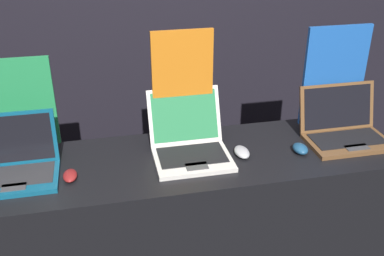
{
  "coord_description": "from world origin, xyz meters",
  "views": [
    {
      "loc": [
        -0.37,
        -1.46,
        1.93
      ],
      "look_at": [
        0.0,
        0.28,
        1.03
      ],
      "focal_mm": 42.0,
      "sensor_mm": 36.0,
      "label": 1
    }
  ],
  "objects_px": {
    "laptop_front": "(16,163)",
    "mouse_back": "(300,149)",
    "promo_stand_back": "(334,80)",
    "mouse_front": "(70,176)",
    "mouse_middle": "(242,152)",
    "laptop_back": "(344,128)",
    "promo_stand_middle": "(182,89)",
    "laptop_middle": "(189,142)",
    "promo_stand_front": "(16,109)"
  },
  "relations": [
    {
      "from": "promo_stand_front",
      "to": "promo_stand_back",
      "type": "height_order",
      "value": "promo_stand_back"
    },
    {
      "from": "laptop_front",
      "to": "mouse_front",
      "type": "bearing_deg",
      "value": -18.22
    },
    {
      "from": "promo_stand_middle",
      "to": "laptop_back",
      "type": "height_order",
      "value": "promo_stand_middle"
    },
    {
      "from": "promo_stand_middle",
      "to": "mouse_middle",
      "type": "bearing_deg",
      "value": -43.2
    },
    {
      "from": "mouse_middle",
      "to": "promo_stand_middle",
      "type": "height_order",
      "value": "promo_stand_middle"
    },
    {
      "from": "laptop_front",
      "to": "mouse_back",
      "type": "height_order",
      "value": "laptop_front"
    },
    {
      "from": "mouse_front",
      "to": "laptop_middle",
      "type": "bearing_deg",
      "value": 10.66
    },
    {
      "from": "laptop_front",
      "to": "promo_stand_back",
      "type": "xyz_separation_m",
      "value": [
        1.52,
        0.17,
        0.19
      ]
    },
    {
      "from": "promo_stand_front",
      "to": "laptop_middle",
      "type": "bearing_deg",
      "value": -14.61
    },
    {
      "from": "laptop_front",
      "to": "mouse_middle",
      "type": "xyz_separation_m",
      "value": [
        0.99,
        -0.04,
        -0.04
      ]
    },
    {
      "from": "laptop_middle",
      "to": "laptop_back",
      "type": "bearing_deg",
      "value": -1.42
    },
    {
      "from": "laptop_front",
      "to": "promo_stand_back",
      "type": "relative_size",
      "value": 0.65
    },
    {
      "from": "promo_stand_front",
      "to": "promo_stand_back",
      "type": "distance_m",
      "value": 1.52
    },
    {
      "from": "promo_stand_middle",
      "to": "laptop_front",
      "type": "bearing_deg",
      "value": -166.46
    },
    {
      "from": "laptop_middle",
      "to": "promo_stand_middle",
      "type": "relative_size",
      "value": 0.69
    },
    {
      "from": "laptop_middle",
      "to": "mouse_back",
      "type": "relative_size",
      "value": 3.94
    },
    {
      "from": "promo_stand_front",
      "to": "laptop_front",
      "type": "bearing_deg",
      "value": -90.0
    },
    {
      "from": "laptop_front",
      "to": "laptop_middle",
      "type": "height_order",
      "value": "laptop_middle"
    },
    {
      "from": "laptop_front",
      "to": "promo_stand_middle",
      "type": "distance_m",
      "value": 0.8
    },
    {
      "from": "promo_stand_back",
      "to": "mouse_front",
      "type": "bearing_deg",
      "value": -169.46
    },
    {
      "from": "laptop_front",
      "to": "laptop_middle",
      "type": "xyz_separation_m",
      "value": [
        0.75,
        0.03,
        0.0
      ]
    },
    {
      "from": "promo_stand_front",
      "to": "promo_stand_middle",
      "type": "xyz_separation_m",
      "value": [
        0.75,
        -0.04,
        0.05
      ]
    },
    {
      "from": "promo_stand_middle",
      "to": "mouse_back",
      "type": "height_order",
      "value": "promo_stand_middle"
    },
    {
      "from": "promo_stand_middle",
      "to": "laptop_back",
      "type": "distance_m",
      "value": 0.81
    },
    {
      "from": "mouse_front",
      "to": "laptop_back",
      "type": "height_order",
      "value": "laptop_back"
    },
    {
      "from": "promo_stand_middle",
      "to": "laptop_back",
      "type": "relative_size",
      "value": 1.37
    },
    {
      "from": "mouse_front",
      "to": "promo_stand_front",
      "type": "relative_size",
      "value": 0.22
    },
    {
      "from": "mouse_middle",
      "to": "laptop_back",
      "type": "bearing_deg",
      "value": 5.1
    },
    {
      "from": "laptop_front",
      "to": "promo_stand_front",
      "type": "bearing_deg",
      "value": 90.0
    },
    {
      "from": "promo_stand_middle",
      "to": "promo_stand_front",
      "type": "bearing_deg",
      "value": 176.66
    },
    {
      "from": "laptop_back",
      "to": "promo_stand_back",
      "type": "xyz_separation_m",
      "value": [
        0.0,
        0.16,
        0.19
      ]
    },
    {
      "from": "promo_stand_middle",
      "to": "promo_stand_back",
      "type": "xyz_separation_m",
      "value": [
        0.77,
        -0.01,
        -0.01
      ]
    },
    {
      "from": "mouse_middle",
      "to": "promo_stand_middle",
      "type": "relative_size",
      "value": 0.21
    },
    {
      "from": "promo_stand_front",
      "to": "mouse_back",
      "type": "xyz_separation_m",
      "value": [
        1.26,
        -0.3,
        -0.19
      ]
    },
    {
      "from": "laptop_middle",
      "to": "mouse_back",
      "type": "distance_m",
      "value": 0.52
    },
    {
      "from": "promo_stand_back",
      "to": "laptop_back",
      "type": "bearing_deg",
      "value": -90.0
    },
    {
      "from": "laptop_front",
      "to": "mouse_front",
      "type": "xyz_separation_m",
      "value": [
        0.22,
        -0.07,
        -0.05
      ]
    },
    {
      "from": "promo_stand_front",
      "to": "promo_stand_middle",
      "type": "bearing_deg",
      "value": -3.34
    },
    {
      "from": "promo_stand_front",
      "to": "promo_stand_middle",
      "type": "relative_size",
      "value": 0.83
    },
    {
      "from": "mouse_front",
      "to": "mouse_middle",
      "type": "distance_m",
      "value": 0.77
    },
    {
      "from": "laptop_front",
      "to": "promo_stand_back",
      "type": "distance_m",
      "value": 1.54
    },
    {
      "from": "promo_stand_middle",
      "to": "promo_stand_back",
      "type": "bearing_deg",
      "value": -0.78
    },
    {
      "from": "promo_stand_back",
      "to": "laptop_front",
      "type": "bearing_deg",
      "value": -173.59
    },
    {
      "from": "promo_stand_front",
      "to": "laptop_middle",
      "type": "height_order",
      "value": "promo_stand_front"
    },
    {
      "from": "mouse_back",
      "to": "promo_stand_back",
      "type": "distance_m",
      "value": 0.42
    },
    {
      "from": "promo_stand_middle",
      "to": "mouse_back",
      "type": "relative_size",
      "value": 5.69
    },
    {
      "from": "laptop_front",
      "to": "mouse_back",
      "type": "distance_m",
      "value": 1.26
    },
    {
      "from": "laptop_back",
      "to": "mouse_back",
      "type": "height_order",
      "value": "laptop_back"
    },
    {
      "from": "mouse_back",
      "to": "promo_stand_front",
      "type": "bearing_deg",
      "value": 166.8
    },
    {
      "from": "laptop_middle",
      "to": "mouse_back",
      "type": "bearing_deg",
      "value": -11.08
    }
  ]
}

